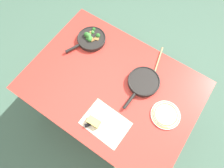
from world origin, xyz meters
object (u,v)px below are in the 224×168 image
grater_knife (97,122)px  wooden_spoon (155,71)px  skillet_broccoli (91,39)px  cheese_block (94,122)px  dinner_plate_stack (166,115)px  skillet_eggs (143,82)px

grater_knife → wooden_spoon: bearing=20.7°
skillet_broccoli → grater_knife: skillet_broccoli is taller
grater_knife → cheese_block: cheese_block is taller
dinner_plate_stack → skillet_broccoli: bearing=-15.0°
skillet_broccoli → skillet_eggs: (-0.58, 0.10, -0.00)m
skillet_eggs → cheese_block: skillet_eggs is taller
skillet_broccoli → grater_knife: (-0.46, 0.55, -0.02)m
cheese_block → dinner_plate_stack: cheese_block is taller
skillet_eggs → wooden_spoon: size_ratio=1.03×
wooden_spoon → cheese_block: 0.63m
cheese_block → skillet_eggs: bearing=-106.4°
grater_knife → dinner_plate_stack: dinner_plate_stack is taller
skillet_eggs → cheese_block: (0.14, 0.47, -0.00)m
wooden_spoon → grater_knife: grater_knife is taller
wooden_spoon → skillet_broccoli: bearing=-99.5°
wooden_spoon → skillet_eggs: bearing=-24.1°
wooden_spoon → dinner_plate_stack: dinner_plate_stack is taller
wooden_spoon → grater_knife: 0.61m
skillet_broccoli → grater_knife: 0.72m
skillet_broccoli → dinner_plate_stack: (-0.85, 0.23, -0.01)m
skillet_broccoli → skillet_eggs: skillet_broccoli is taller
skillet_eggs → cheese_block: 0.49m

